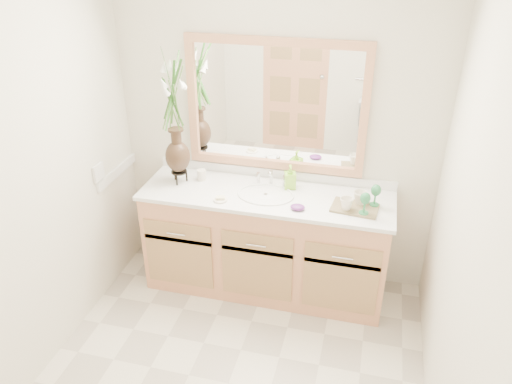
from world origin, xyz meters
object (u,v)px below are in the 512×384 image
(flower_vase, at_px, (174,106))
(soap_bottle, at_px, (290,178))
(tumbler, at_px, (202,175))
(tray, at_px, (355,208))

(flower_vase, xyz_separation_m, soap_bottle, (0.83, 0.11, -0.52))
(tumbler, xyz_separation_m, soap_bottle, (0.68, 0.04, 0.04))
(soap_bottle, bearing_deg, tumbler, 166.20)
(tumbler, relative_size, soap_bottle, 0.51)
(tumbler, height_order, soap_bottle, soap_bottle)
(soap_bottle, relative_size, tray, 0.52)
(tumbler, relative_size, tray, 0.27)
(flower_vase, relative_size, soap_bottle, 5.40)
(soap_bottle, bearing_deg, tray, -38.67)
(flower_vase, relative_size, tray, 2.83)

